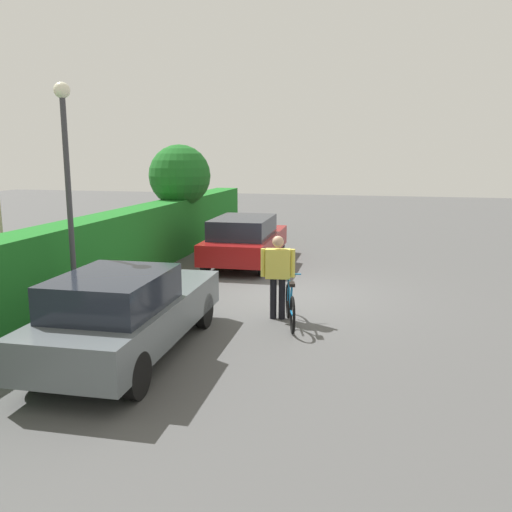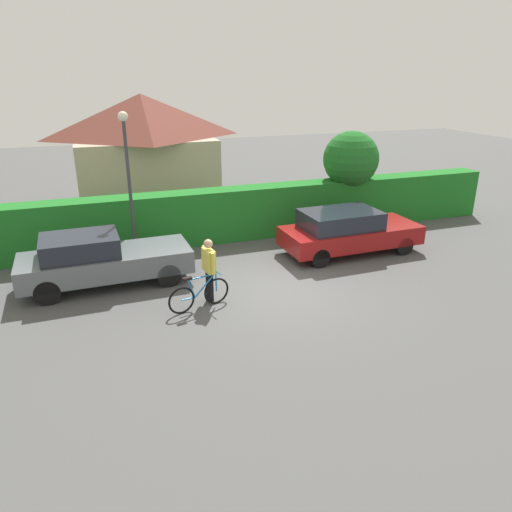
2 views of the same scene
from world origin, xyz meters
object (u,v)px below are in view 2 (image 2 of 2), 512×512
(parked_car_near, at_px, (100,259))
(street_lamp, at_px, (128,168))
(bicycle, at_px, (199,294))
(tree_kerbside, at_px, (351,160))
(person_rider, at_px, (209,266))
(parked_car_far, at_px, (348,231))

(parked_car_near, bearing_deg, street_lamp, 56.23)
(parked_car_near, distance_m, bicycle, 3.15)
(parked_car_near, distance_m, tree_kerbside, 9.46)
(parked_car_near, relative_size, tree_kerbside, 1.29)
(street_lamp, bearing_deg, tree_kerbside, 6.91)
(bicycle, relative_size, tree_kerbside, 0.46)
(person_rider, height_order, street_lamp, street_lamp)
(bicycle, height_order, person_rider, person_rider)
(bicycle, distance_m, tree_kerbside, 8.56)
(parked_car_far, relative_size, person_rider, 2.68)
(bicycle, bearing_deg, parked_car_near, 134.04)
(parked_car_far, height_order, street_lamp, street_lamp)
(parked_car_far, bearing_deg, street_lamp, 166.08)
(bicycle, bearing_deg, person_rider, 42.31)
(parked_car_far, relative_size, bicycle, 2.77)
(parked_car_near, bearing_deg, parked_car_far, 0.01)
(parked_car_near, distance_m, street_lamp, 2.84)
(street_lamp, distance_m, tree_kerbside, 7.95)
(parked_car_far, distance_m, street_lamp, 6.96)
(person_rider, distance_m, tree_kerbside, 7.99)
(parked_car_far, height_order, person_rider, person_rider)
(person_rider, bearing_deg, parked_car_far, 21.21)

